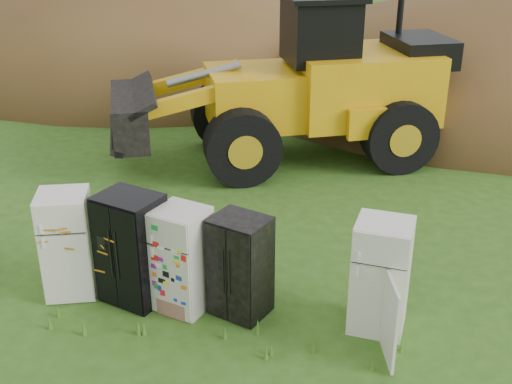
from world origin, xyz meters
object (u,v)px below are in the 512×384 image
(fridge_leftmost, at_px, (68,244))
(wheel_loader, at_px, (278,82))
(fridge_black_side, at_px, (132,248))
(fridge_sticker, at_px, (183,259))
(fridge_dark_mid, at_px, (240,266))
(fridge_open_door, at_px, (381,276))

(fridge_leftmost, height_order, wheel_loader, wheel_loader)
(fridge_leftmost, relative_size, fridge_black_side, 0.97)
(fridge_sticker, relative_size, fridge_dark_mid, 1.05)
(fridge_dark_mid, relative_size, wheel_loader, 0.20)
(fridge_black_side, xyz_separation_m, fridge_sticker, (0.86, -0.08, -0.06))
(fridge_leftmost, bearing_deg, fridge_open_door, -18.28)
(fridge_leftmost, height_order, fridge_black_side, fridge_black_side)
(fridge_leftmost, distance_m, fridge_open_door, 5.00)
(fridge_black_side, height_order, fridge_dark_mid, fridge_black_side)
(fridge_leftmost, xyz_separation_m, fridge_black_side, (1.10, 0.02, 0.02))
(fridge_sticker, xyz_separation_m, fridge_dark_mid, (0.91, 0.04, -0.04))
(fridge_leftmost, xyz_separation_m, wheel_loader, (2.34, 6.64, 1.11))
(fridge_dark_mid, distance_m, fridge_open_door, 2.13)
(fridge_sticker, relative_size, fridge_open_door, 0.96)
(fridge_black_side, height_order, fridge_sticker, fridge_black_side)
(fridge_sticker, xyz_separation_m, wheel_loader, (0.38, 6.69, 1.14))
(fridge_black_side, height_order, wheel_loader, wheel_loader)
(fridge_open_door, bearing_deg, fridge_black_side, -173.15)
(fridge_black_side, distance_m, fridge_dark_mid, 1.78)
(fridge_leftmost, distance_m, fridge_sticker, 1.96)
(fridge_leftmost, distance_m, fridge_dark_mid, 2.87)
(fridge_leftmost, distance_m, wheel_loader, 7.12)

